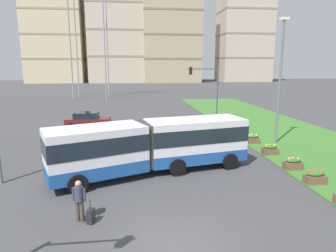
{
  "coord_description": "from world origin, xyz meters",
  "views": [
    {
      "loc": [
        -1.31,
        -9.3,
        6.19
      ],
      "look_at": [
        0.96,
        10.16,
        2.2
      ],
      "focal_mm": 31.53,
      "sensor_mm": 36.0,
      "label": 1
    }
  ],
  "objects_px": {
    "car_maroon_sedan": "(88,120)",
    "flower_planter_2": "(293,163)",
    "apartment_tower_centre": "(171,25)",
    "apartment_tower_eastcentre": "(244,36)",
    "flower_planter_5": "(239,131)",
    "flower_planter_3": "(270,149)",
    "apartment_tower_west": "(56,26)",
    "traffic_light_far_right": "(208,85)",
    "pedestrian_crossing": "(79,198)",
    "flower_planter_1": "(315,177)",
    "flower_planter_4": "(252,139)",
    "apartment_tower_westcentre": "(116,32)",
    "articulated_bus": "(152,145)",
    "streetlight_median": "(280,77)",
    "rolling_suitcase": "(91,216)"
  },
  "relations": [
    {
      "from": "apartment_tower_west",
      "to": "apartment_tower_eastcentre",
      "type": "height_order",
      "value": "apartment_tower_west"
    },
    {
      "from": "car_maroon_sedan",
      "to": "pedestrian_crossing",
      "type": "xyz_separation_m",
      "value": [
        2.46,
        -19.09,
        0.25
      ]
    },
    {
      "from": "rolling_suitcase",
      "to": "streetlight_median",
      "type": "height_order",
      "value": "streetlight_median"
    },
    {
      "from": "pedestrian_crossing",
      "to": "traffic_light_far_right",
      "type": "height_order",
      "value": "traffic_light_far_right"
    },
    {
      "from": "car_maroon_sedan",
      "to": "pedestrian_crossing",
      "type": "relative_size",
      "value": 2.57
    },
    {
      "from": "flower_planter_5",
      "to": "traffic_light_far_right",
      "type": "distance_m",
      "value": 7.25
    },
    {
      "from": "car_maroon_sedan",
      "to": "apartment_tower_centre",
      "type": "height_order",
      "value": "apartment_tower_centre"
    },
    {
      "from": "flower_planter_3",
      "to": "flower_planter_5",
      "type": "xyz_separation_m",
      "value": [
        0.0,
        6.21,
        0.0
      ]
    },
    {
      "from": "pedestrian_crossing",
      "to": "flower_planter_2",
      "type": "height_order",
      "value": "pedestrian_crossing"
    },
    {
      "from": "pedestrian_crossing",
      "to": "flower_planter_2",
      "type": "xyz_separation_m",
      "value": [
        11.73,
        4.65,
        -0.58
      ]
    },
    {
      "from": "rolling_suitcase",
      "to": "apartment_tower_west",
      "type": "distance_m",
      "value": 115.31
    },
    {
      "from": "traffic_light_far_right",
      "to": "apartment_tower_west",
      "type": "xyz_separation_m",
      "value": [
        -36.7,
        89.99,
        17.09
      ]
    },
    {
      "from": "articulated_bus",
      "to": "apartment_tower_westcentre",
      "type": "bearing_deg",
      "value": 93.94
    },
    {
      "from": "apartment_tower_centre",
      "to": "apartment_tower_eastcentre",
      "type": "xyz_separation_m",
      "value": [
        30.31,
        2.85,
        -3.24
      ]
    },
    {
      "from": "flower_planter_1",
      "to": "flower_planter_4",
      "type": "relative_size",
      "value": 1.0
    },
    {
      "from": "flower_planter_1",
      "to": "streetlight_median",
      "type": "xyz_separation_m",
      "value": [
        1.9,
        8.3,
        4.92
      ]
    },
    {
      "from": "flower_planter_1",
      "to": "apartment_tower_westcentre",
      "type": "xyz_separation_m",
      "value": [
        -15.45,
        104.37,
        18.37
      ]
    },
    {
      "from": "rolling_suitcase",
      "to": "flower_planter_5",
      "type": "xyz_separation_m",
      "value": [
        11.28,
        14.13,
        0.11
      ]
    },
    {
      "from": "car_maroon_sedan",
      "to": "apartment_tower_westcentre",
      "type": "relative_size",
      "value": 0.12
    },
    {
      "from": "rolling_suitcase",
      "to": "flower_planter_4",
      "type": "distance_m",
      "value": 15.79
    },
    {
      "from": "pedestrian_crossing",
      "to": "flower_planter_3",
      "type": "height_order",
      "value": "pedestrian_crossing"
    },
    {
      "from": "apartment_tower_west",
      "to": "car_maroon_sedan",
      "type": "bearing_deg",
      "value": -75.23
    },
    {
      "from": "flower_planter_2",
      "to": "flower_planter_4",
      "type": "bearing_deg",
      "value": 90.0
    },
    {
      "from": "car_maroon_sedan",
      "to": "apartment_tower_west",
      "type": "bearing_deg",
      "value": 104.77
    },
    {
      "from": "flower_planter_2",
      "to": "apartment_tower_westcentre",
      "type": "xyz_separation_m",
      "value": [
        -15.45,
        102.14,
        18.37
      ]
    },
    {
      "from": "flower_planter_3",
      "to": "streetlight_median",
      "type": "relative_size",
      "value": 0.11
    },
    {
      "from": "flower_planter_3",
      "to": "streetlight_median",
      "type": "bearing_deg",
      "value": 57.61
    },
    {
      "from": "traffic_light_far_right",
      "to": "streetlight_median",
      "type": "height_order",
      "value": "streetlight_median"
    },
    {
      "from": "articulated_bus",
      "to": "pedestrian_crossing",
      "type": "relative_size",
      "value": 6.88
    },
    {
      "from": "apartment_tower_eastcentre",
      "to": "streetlight_median",
      "type": "bearing_deg",
      "value": -109.03
    },
    {
      "from": "flower_planter_4",
      "to": "traffic_light_far_right",
      "type": "distance_m",
      "value": 9.97
    },
    {
      "from": "car_maroon_sedan",
      "to": "rolling_suitcase",
      "type": "xyz_separation_m",
      "value": [
        2.91,
        -19.29,
        -0.44
      ]
    },
    {
      "from": "streetlight_median",
      "to": "apartment_tower_westcentre",
      "type": "bearing_deg",
      "value": 100.24
    },
    {
      "from": "car_maroon_sedan",
      "to": "streetlight_median",
      "type": "height_order",
      "value": "streetlight_median"
    },
    {
      "from": "flower_planter_1",
      "to": "traffic_light_far_right",
      "type": "xyz_separation_m",
      "value": [
        -1.45,
        17.55,
        3.73
      ]
    },
    {
      "from": "flower_planter_4",
      "to": "apartment_tower_westcentre",
      "type": "distance_m",
      "value": 98.9
    },
    {
      "from": "pedestrian_crossing",
      "to": "apartment_tower_west",
      "type": "height_order",
      "value": "apartment_tower_west"
    },
    {
      "from": "flower_planter_3",
      "to": "apartment_tower_west",
      "type": "distance_m",
      "value": 111.09
    },
    {
      "from": "flower_planter_1",
      "to": "apartment_tower_centre",
      "type": "height_order",
      "value": "apartment_tower_centre"
    },
    {
      "from": "apartment_tower_eastcentre",
      "to": "traffic_light_far_right",
      "type": "bearing_deg",
      "value": -112.71
    },
    {
      "from": "flower_planter_3",
      "to": "apartment_tower_west",
      "type": "relative_size",
      "value": 0.03
    },
    {
      "from": "apartment_tower_centre",
      "to": "apartment_tower_eastcentre",
      "type": "height_order",
      "value": "apartment_tower_centre"
    },
    {
      "from": "apartment_tower_westcentre",
      "to": "flower_planter_3",
      "type": "bearing_deg",
      "value": -81.13
    },
    {
      "from": "apartment_tower_centre",
      "to": "flower_planter_5",
      "type": "bearing_deg",
      "value": -93.38
    },
    {
      "from": "flower_planter_4",
      "to": "flower_planter_1",
      "type": "bearing_deg",
      "value": -90.0
    },
    {
      "from": "car_maroon_sedan",
      "to": "flower_planter_2",
      "type": "height_order",
      "value": "car_maroon_sedan"
    },
    {
      "from": "car_maroon_sedan",
      "to": "flower_planter_4",
      "type": "relative_size",
      "value": 4.07
    },
    {
      "from": "flower_planter_5",
      "to": "streetlight_median",
      "type": "xyz_separation_m",
      "value": [
        1.9,
        -3.21,
        4.92
      ]
    },
    {
      "from": "apartment_tower_west",
      "to": "flower_planter_1",
      "type": "bearing_deg",
      "value": -70.46
    },
    {
      "from": "articulated_bus",
      "to": "pedestrian_crossing",
      "type": "xyz_separation_m",
      "value": [
        -3.27,
        -5.33,
        -0.65
      ]
    }
  ]
}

